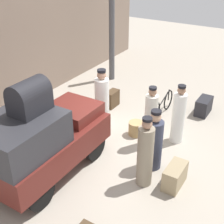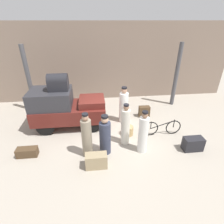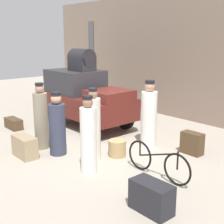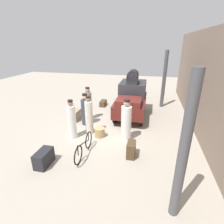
% 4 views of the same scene
% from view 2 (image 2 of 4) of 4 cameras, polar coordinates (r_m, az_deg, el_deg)
% --- Properties ---
extents(ground_plane, '(30.00, 30.00, 0.00)m').
position_cam_2_polar(ground_plane, '(7.96, -1.28, -6.81)').
color(ground_plane, '#A89E8E').
extents(station_building_facade, '(16.00, 0.15, 4.50)m').
position_cam_2_polar(station_building_facade, '(10.85, -3.48, 15.73)').
color(station_building_facade, gray).
rests_on(station_building_facade, ground).
extents(canopy_pillar_left, '(0.23, 0.23, 3.52)m').
position_cam_2_polar(canopy_pillar_left, '(10.10, -25.46, 9.31)').
color(canopy_pillar_left, '#4C4C51').
rests_on(canopy_pillar_left, ground).
extents(canopy_pillar_right, '(0.23, 0.23, 3.52)m').
position_cam_2_polar(canopy_pillar_right, '(10.63, 20.26, 11.13)').
color(canopy_pillar_right, '#4C4C51').
rests_on(canopy_pillar_right, ground).
extents(truck, '(3.26, 1.56, 1.83)m').
position_cam_2_polar(truck, '(8.28, -15.00, 1.53)').
color(truck, black).
rests_on(truck, ground).
extents(bicycle, '(1.71, 0.04, 0.72)m').
position_cam_2_polar(bicycle, '(7.97, 16.00, -4.96)').
color(bicycle, black).
rests_on(bicycle, ground).
extents(wicker_basket, '(0.45, 0.45, 0.41)m').
position_cam_2_polar(wicker_basket, '(7.78, 5.31, -6.03)').
color(wicker_basket, tan).
rests_on(wicker_basket, ground).
extents(porter_lifting_near_truck, '(0.42, 0.42, 1.61)m').
position_cam_2_polar(porter_lifting_near_truck, '(6.50, -2.27, -7.98)').
color(porter_lifting_near_truck, '#33384C').
rests_on(porter_lifting_near_truck, ground).
extents(porter_standing_middle, '(0.35, 0.35, 1.76)m').
position_cam_2_polar(porter_standing_middle, '(6.95, 4.40, -4.53)').
color(porter_standing_middle, silver).
rests_on(porter_standing_middle, ground).
extents(porter_with_bicycle, '(0.36, 0.36, 1.73)m').
position_cam_2_polar(porter_with_bicycle, '(6.62, 10.13, -6.97)').
color(porter_with_bicycle, white).
rests_on(porter_with_bicycle, ground).
extents(conductor_in_dark_uniform, '(0.37, 0.37, 1.77)m').
position_cam_2_polar(conductor_in_dark_uniform, '(6.37, -8.25, -8.10)').
color(conductor_in_dark_uniform, gray).
rests_on(conductor_in_dark_uniform, ground).
extents(porter_carrying_trunk, '(0.43, 0.43, 1.81)m').
position_cam_2_polar(porter_carrying_trunk, '(8.46, 3.83, 1.86)').
color(porter_carrying_trunk, white).
rests_on(porter_carrying_trunk, ground).
extents(suitcase_tan_flat, '(0.75, 0.39, 0.54)m').
position_cam_2_polar(suitcase_tan_flat, '(7.56, 24.92, -9.42)').
color(suitcase_tan_flat, '#232328').
rests_on(suitcase_tan_flat, ground).
extents(suitcase_small_leather, '(0.74, 0.37, 0.53)m').
position_cam_2_polar(suitcase_small_leather, '(6.21, -5.15, -15.56)').
color(suitcase_small_leather, '#9E8966').
rests_on(suitcase_small_leather, ground).
extents(trunk_umber_medium, '(0.75, 0.33, 0.34)m').
position_cam_2_polar(trunk_umber_medium, '(7.38, -25.96, -11.70)').
color(trunk_umber_medium, '#4C3823').
rests_on(trunk_umber_medium, ground).
extents(suitcase_black_upright, '(0.56, 0.29, 0.56)m').
position_cam_2_polar(suitcase_black_upright, '(9.28, 10.45, 0.18)').
color(suitcase_black_upright, '#4C3823').
rests_on(suitcase_black_upright, ground).
extents(trunk_on_truck_roof, '(0.84, 0.57, 0.72)m').
position_cam_2_polar(trunk_on_truck_roof, '(7.87, -17.23, 9.23)').
color(trunk_on_truck_roof, '#232328').
rests_on(trunk_on_truck_roof, truck).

